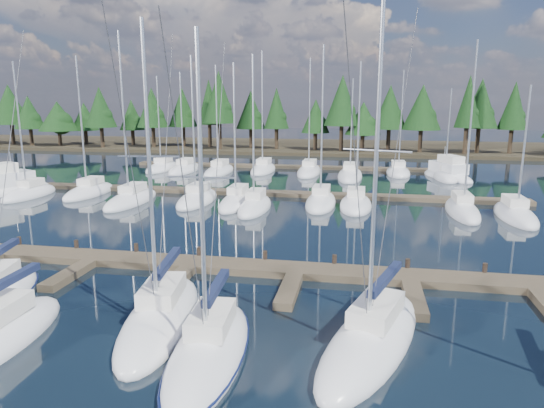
% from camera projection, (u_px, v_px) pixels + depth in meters
% --- Properties ---
extents(ground, '(260.00, 260.00, 0.00)m').
position_uv_depth(ground, '(243.00, 218.00, 39.44)').
color(ground, black).
rests_on(ground, ground).
extents(far_shore, '(220.00, 30.00, 0.60)m').
position_uv_depth(far_shore, '(315.00, 147.00, 97.05)').
color(far_shore, '#2F271A').
rests_on(far_shore, ground).
extents(main_dock, '(44.00, 6.13, 0.90)m').
position_uv_depth(main_dock, '(190.00, 267.00, 27.24)').
color(main_dock, '#4D4230').
rests_on(main_dock, ground).
extents(back_docks, '(50.00, 21.80, 0.40)m').
position_uv_depth(back_docks, '(282.00, 178.00, 58.22)').
color(back_docks, '#4D4230').
rests_on(back_docks, ground).
extents(front_sailboat_3, '(4.01, 9.36, 13.21)m').
position_uv_depth(front_sailboat_3, '(161.00, 317.00, 20.80)').
color(front_sailboat_3, silver).
rests_on(front_sailboat_3, ground).
extents(front_sailboat_4, '(3.31, 8.65, 12.50)m').
position_uv_depth(front_sailboat_4, '(209.00, 350.00, 18.07)').
color(front_sailboat_4, silver).
rests_on(front_sailboat_4, ground).
extents(front_sailboat_5, '(5.53, 9.93, 13.98)m').
position_uv_depth(front_sailboat_5, '(372.00, 339.00, 18.94)').
color(front_sailboat_5, silver).
rests_on(front_sailboat_5, ground).
extents(back_sailboat_rows, '(47.55, 31.49, 16.39)m').
position_uv_depth(back_sailboat_rows, '(272.00, 184.00, 53.92)').
color(back_sailboat_rows, silver).
rests_on(back_sailboat_rows, ground).
extents(motor_yacht_left, '(7.07, 10.84, 5.17)m').
position_uv_depth(motor_yacht_left, '(3.00, 188.00, 49.63)').
color(motor_yacht_left, silver).
rests_on(motor_yacht_left, ground).
extents(motor_yacht_right, '(6.60, 9.80, 4.67)m').
position_uv_depth(motor_yacht_right, '(448.00, 174.00, 59.53)').
color(motor_yacht_right, silver).
rests_on(motor_yacht_right, ground).
extents(tree_line, '(187.18, 11.35, 13.95)m').
position_uv_depth(tree_line, '(297.00, 111.00, 86.52)').
color(tree_line, black).
rests_on(tree_line, far_shore).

